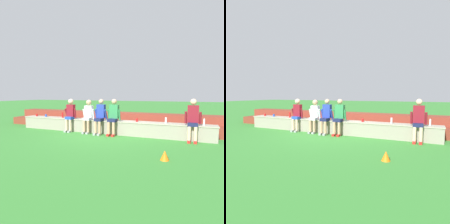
{
  "view_description": "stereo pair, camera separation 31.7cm",
  "coord_description": "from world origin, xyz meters",
  "views": [
    {
      "loc": [
        3.42,
        -7.29,
        1.63
      ],
      "look_at": [
        0.28,
        0.26,
        0.9
      ],
      "focal_mm": 31.99,
      "sensor_mm": 36.0,
      "label": 1
    },
    {
      "loc": [
        3.71,
        -7.17,
        1.63
      ],
      "look_at": [
        0.28,
        0.26,
        0.9
      ],
      "focal_mm": 31.99,
      "sensor_mm": 36.0,
      "label": 2
    }
  ],
  "objects": [
    {
      "name": "ground_plane",
      "position": [
        0.0,
        0.0,
        0.0
      ],
      "size": [
        80.0,
        80.0,
        0.0
      ],
      "primitive_type": "plane",
      "color": "#388433"
    },
    {
      "name": "plastic_cup_middle",
      "position": [
        1.34,
        0.26,
        0.62
      ],
      "size": [
        0.09,
        0.09,
        0.13
      ],
      "primitive_type": "cylinder",
      "color": "red",
      "rests_on": "stone_seating_wall"
    },
    {
      "name": "person_left_of_center",
      "position": [
        -0.7,
        0.0,
        0.77
      ],
      "size": [
        0.52,
        0.51,
        1.4
      ],
      "color": "tan",
      "rests_on": "ground"
    },
    {
      "name": "plastic_cup_left_end",
      "position": [
        -3.15,
        0.26,
        0.62
      ],
      "size": [
        0.09,
        0.09,
        0.12
      ],
      "primitive_type": "cylinder",
      "color": "blue",
      "rests_on": "stone_seating_wall"
    },
    {
      "name": "person_far_right",
      "position": [
        3.38,
        0.01,
        0.8
      ],
      "size": [
        0.54,
        0.53,
        1.48
      ],
      "color": "beige",
      "rests_on": "ground"
    },
    {
      "name": "person_center",
      "position": [
        -0.14,
        -0.0,
        0.77
      ],
      "size": [
        0.51,
        0.6,
        1.43
      ],
      "color": "tan",
      "rests_on": "ground"
    },
    {
      "name": "sports_cone",
      "position": [
        2.78,
        -2.35,
        0.12
      ],
      "size": [
        0.22,
        0.22,
        0.24
      ],
      "primitive_type": "cone",
      "color": "orange",
      "rests_on": "ground"
    },
    {
      "name": "water_bottle_mid_left",
      "position": [
        -2.18,
        0.24,
        0.67
      ],
      "size": [
        0.07,
        0.07,
        0.25
      ],
      "color": "red",
      "rests_on": "stone_seating_wall"
    },
    {
      "name": "plastic_cup_right_end",
      "position": [
        -3.73,
        0.28,
        0.61
      ],
      "size": [
        0.09,
        0.09,
        0.11
      ],
      "primitive_type": "cylinder",
      "color": "red",
      "rests_on": "stone_seating_wall"
    },
    {
      "name": "person_far_left",
      "position": [
        -1.58,
        -0.02,
        0.79
      ],
      "size": [
        0.52,
        0.48,
        1.43
      ],
      "color": "beige",
      "rests_on": "ground"
    },
    {
      "name": "water_bottle_mid_right",
      "position": [
        3.74,
        0.26,
        0.67
      ],
      "size": [
        0.06,
        0.06,
        0.24
      ],
      "color": "silver",
      "rests_on": "stone_seating_wall"
    },
    {
      "name": "person_right_of_center",
      "position": [
        0.44,
        0.02,
        0.78
      ],
      "size": [
        0.54,
        0.57,
        1.44
      ],
      "color": "tan",
      "rests_on": "ground"
    },
    {
      "name": "water_bottle_near_right",
      "position": [
        2.45,
        0.3,
        0.67
      ],
      "size": [
        0.07,
        0.07,
        0.24
      ],
      "color": "silver",
      "rests_on": "stone_seating_wall"
    },
    {
      "name": "brick_bleachers",
      "position": [
        0.0,
        1.66,
        0.31
      ],
      "size": [
        11.68,
        1.59,
        0.74
      ],
      "color": "maroon",
      "rests_on": "ground"
    },
    {
      "name": "stone_seating_wall",
      "position": [
        0.0,
        0.26,
        0.29
      ],
      "size": [
        8.41,
        0.56,
        0.56
      ],
      "color": "gray",
      "rests_on": "ground"
    }
  ]
}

